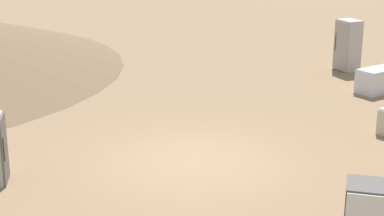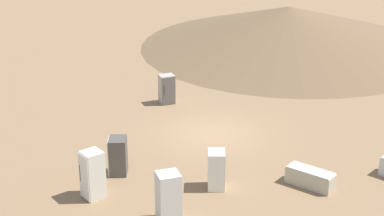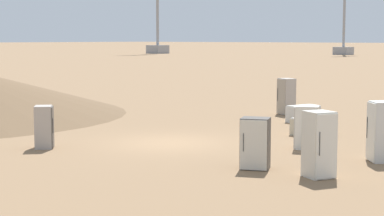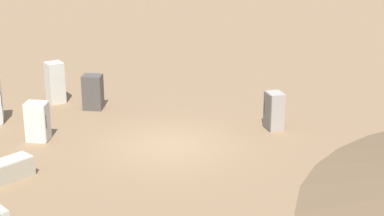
{
  "view_description": "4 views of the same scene",
  "coord_description": "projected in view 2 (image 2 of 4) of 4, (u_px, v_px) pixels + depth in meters",
  "views": [
    {
      "loc": [
        -10.19,
        -8.4,
        5.34
      ],
      "look_at": [
        0.69,
        0.64,
        0.96
      ],
      "focal_mm": 60.0,
      "sensor_mm": 36.0,
      "label": 1
    },
    {
      "loc": [
        10.03,
        -23.45,
        11.35
      ],
      "look_at": [
        -0.42,
        -1.18,
        1.57
      ],
      "focal_mm": 60.0,
      "sensor_mm": 36.0,
      "label": 2
    },
    {
      "loc": [
        -16.55,
        -15.04,
        3.67
      ],
      "look_at": [
        1.26,
        -0.01,
        1.13
      ],
      "focal_mm": 60.0,
      "sensor_mm": 36.0,
      "label": 3
    },
    {
      "loc": [
        17.77,
        11.63,
        8.62
      ],
      "look_at": [
        -0.02,
        0.93,
        1.56
      ],
      "focal_mm": 60.0,
      "sensor_mm": 36.0,
      "label": 4
    }
  ],
  "objects": [
    {
      "name": "discarded_fridge_7",
      "position": [
        167.0,
        89.0,
        31.07
      ],
      "size": [
        0.9,
        0.91,
        1.43
      ],
      "rotation": [
        0.0,
        0.0,
        3.98
      ],
      "color": "#A89E93",
      "rests_on": "ground_plane"
    },
    {
      "name": "dirt_mound",
      "position": [
        288.0,
        27.0,
        39.87
      ],
      "size": [
        18.48,
        18.48,
        2.6
      ],
      "color": "brown",
      "rests_on": "ground_plane"
    },
    {
      "name": "discarded_fridge_3",
      "position": [
        168.0,
        198.0,
        20.88
      ],
      "size": [
        1.02,
        1.02,
        1.81
      ],
      "rotation": [
        0.0,
        0.0,
        0.77
      ],
      "color": "silver",
      "rests_on": "ground_plane"
    },
    {
      "name": "discarded_fridge_1",
      "position": [
        216.0,
        170.0,
        23.15
      ],
      "size": [
        0.87,
        0.96,
        1.44
      ],
      "rotation": [
        0.0,
        0.0,
        0.43
      ],
      "color": "silver",
      "rests_on": "ground_plane"
    },
    {
      "name": "ground_plane",
      "position": [
        212.0,
        134.0,
        27.88
      ],
      "size": [
        1000.0,
        1000.0,
        0.0
      ],
      "primitive_type": "plane",
      "color": "#846647"
    },
    {
      "name": "discarded_fridge_0",
      "position": [
        118.0,
        156.0,
        24.18
      ],
      "size": [
        0.94,
        0.99,
        1.45
      ],
      "rotation": [
        0.0,
        0.0,
        2.01
      ],
      "color": "#4C4742",
      "rests_on": "ground_plane"
    },
    {
      "name": "discarded_fridge_2",
      "position": [
        93.0,
        175.0,
        22.44
      ],
      "size": [
        0.9,
        0.93,
        1.76
      ],
      "rotation": [
        0.0,
        0.0,
        2.67
      ],
      "color": "beige",
      "rests_on": "ground_plane"
    },
    {
      "name": "discarded_fridge_5",
      "position": [
        310.0,
        178.0,
        23.39
      ],
      "size": [
        1.87,
        0.99,
        0.66
      ],
      "rotation": [
        0.0,
        0.0,
        4.51
      ],
      "color": "#B2A88E",
      "rests_on": "ground_plane"
    }
  ]
}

